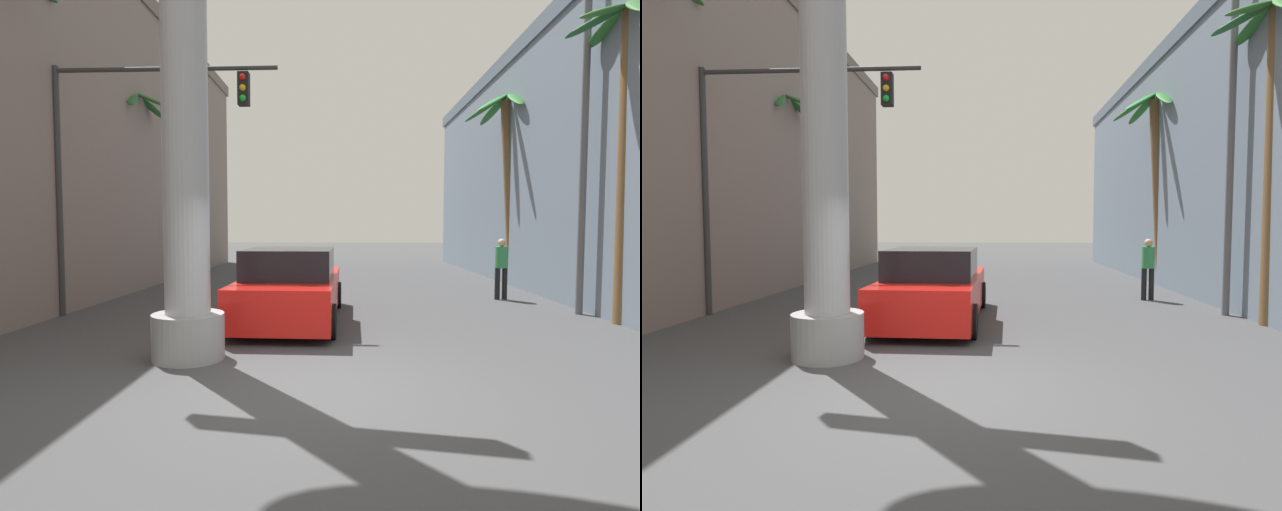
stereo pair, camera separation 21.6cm
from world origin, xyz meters
The scene contains 9 objects.
ground_plane centered at (0.00, 10.00, 0.00)m, with size 85.85×85.85×0.00m, color #424244.
building_left centered at (-9.46, 10.22, 4.81)m, with size 7.25×22.59×9.59m.
street_lamp centered at (5.51, 5.57, 4.61)m, with size 2.52×0.28×7.68m.
traffic_light_mast centered at (-4.31, 4.82, 3.92)m, with size 4.98×0.32×5.53m.
car_lead centered at (-0.65, 4.47, 0.70)m, with size 2.11×4.92×1.56m.
palm_tree_near_right centered at (6.24, 4.51, 4.12)m, with size 2.42×2.37×6.57m.
palm_tree_mid_left centered at (-6.21, 9.51, 4.09)m, with size 2.57×2.43×6.28m.
palm_tree_mid_right centered at (6.15, 11.46, 4.23)m, with size 2.97×2.99×6.54m.
pedestrian_mid_right centered at (4.80, 7.79, 0.98)m, with size 0.36×0.36×1.68m.
Camera 2 is at (0.65, -6.04, 2.04)m, focal length 28.00 mm.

